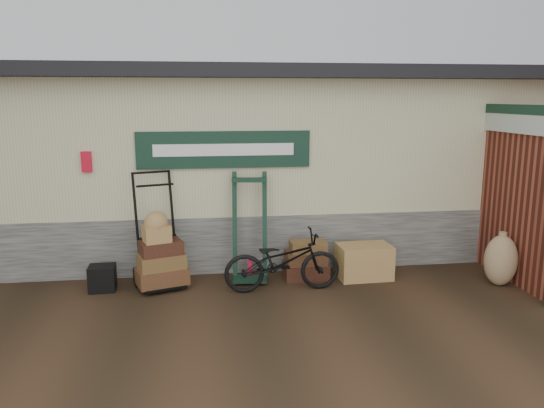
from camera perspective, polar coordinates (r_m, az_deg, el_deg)
The scene contains 10 objects.
ground at distance 7.54m, azimuth -2.24°, elevation -9.75°, with size 80.00×80.00×0.00m, color black.
station_building at distance 9.82m, azimuth -3.90°, elevation 4.91°, with size 14.40×4.10×3.20m.
brick_outbuilding at distance 9.89m, azimuth 25.15°, elevation 2.08°, with size 1.71×4.51×2.62m.
porter_trolley at distance 7.86m, azimuth -12.28°, elevation -2.61°, with size 0.85×0.64×1.70m, color black, non-canonical shape.
green_barrow at distance 7.95m, azimuth -2.42°, elevation -2.47°, with size 0.59×0.50×1.63m, color black, non-canonical shape.
suitcase_stack at distance 8.14m, azimuth 3.67°, elevation -5.96°, with size 0.66×0.42×0.59m, color #351C11, non-canonical shape.
wicker_hamper at distance 8.26m, azimuth 9.87°, elevation -6.10°, with size 0.79×0.52×0.52m, color #98693D.
black_trunk at distance 8.02m, azimuth -17.79°, elevation -7.60°, with size 0.37×0.31×0.37m, color black.
bicycle at distance 7.55m, azimuth 1.12°, elevation -5.83°, with size 1.66×0.58×0.96m, color black.
burlap_sack_left at distance 8.48m, azimuth 23.38°, elevation -5.59°, with size 0.47×0.40×0.76m, color olive.
Camera 1 is at (-0.66, -7.00, 2.71)m, focal length 35.00 mm.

